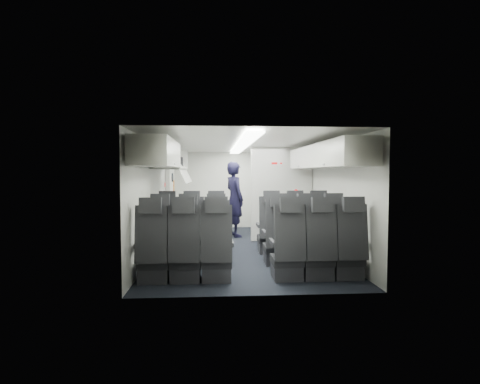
{
  "coord_description": "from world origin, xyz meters",
  "views": [
    {
      "loc": [
        -0.53,
        -7.67,
        1.57
      ],
      "look_at": [
        0.0,
        0.4,
        1.15
      ],
      "focal_mm": 28.0,
      "sensor_mm": 36.0,
      "label": 1
    }
  ],
  "objects": [
    {
      "name": "overhead_bin_right_rear",
      "position": [
        1.4,
        -2.0,
        1.86
      ],
      "size": [
        0.53,
        1.8,
        0.4
      ],
      "color": "white",
      "rests_on": "cabin_shell"
    },
    {
      "name": "flight_attendant",
      "position": [
        -0.06,
        1.48,
        0.92
      ],
      "size": [
        0.67,
        0.79,
        1.84
      ],
      "primitive_type": "imported",
      "rotation": [
        0.0,
        0.0,
        1.98
      ],
      "color": "black",
      "rests_on": "ground"
    },
    {
      "name": "carry_on_bag",
      "position": [
        -1.38,
        -0.03,
        1.78
      ],
      "size": [
        0.38,
        0.28,
        0.22
      ],
      "primitive_type": "cube",
      "rotation": [
        0.0,
        0.0,
        -0.07
      ],
      "color": "black",
      "rests_on": "overhead_bin_left_front_open"
    },
    {
      "name": "seat_row_mid",
      "position": [
        -0.0,
        -1.43,
        0.4
      ],
      "size": [
        3.33,
        0.56,
        1.24
      ],
      "color": "#262629",
      "rests_on": "cabin_shell"
    },
    {
      "name": "overhead_bin_left_front_open",
      "position": [
        -1.44,
        -0.25,
        1.74
      ],
      "size": [
        0.64,
        1.7,
        0.72
      ],
      "color": "#9E9E93",
      "rests_on": "cabin_shell"
    },
    {
      "name": "cabin_shell",
      "position": [
        0.0,
        0.0,
        1.12
      ],
      "size": [
        3.41,
        6.01,
        2.16
      ],
      "color": "black",
      "rests_on": "ground"
    },
    {
      "name": "galley_unit",
      "position": [
        0.95,
        2.72,
        0.95
      ],
      "size": [
        0.85,
        0.52,
        1.9
      ],
      "color": "#939399",
      "rests_on": "cabin_shell"
    },
    {
      "name": "seat_row_rear",
      "position": [
        -0.0,
        -2.33,
        0.4
      ],
      "size": [
        3.33,
        0.56,
        1.24
      ],
      "color": "#262629",
      "rests_on": "cabin_shell"
    },
    {
      "name": "overhead_bin_left_rear",
      "position": [
        -1.4,
        -2.0,
        1.86
      ],
      "size": [
        0.53,
        1.8,
        0.4
      ],
      "color": "white",
      "rests_on": "cabin_shell"
    },
    {
      "name": "seat_row_front",
      "position": [
        -0.0,
        -0.53,
        0.4
      ],
      "size": [
        3.33,
        0.56,
        1.24
      ],
      "color": "#262629",
      "rests_on": "cabin_shell"
    },
    {
      "name": "bulkhead_partition",
      "position": [
        0.98,
        0.8,
        1.08
      ],
      "size": [
        1.4,
        0.15,
        2.13
      ],
      "color": "white",
      "rests_on": "cabin_shell"
    },
    {
      "name": "papers",
      "position": [
        0.13,
        1.43,
        1.06
      ],
      "size": [
        0.18,
        0.03,
        0.12
      ],
      "primitive_type": "cube",
      "rotation": [
        0.0,
        0.0,
        0.06
      ],
      "color": "white",
      "rests_on": "flight_attendant"
    },
    {
      "name": "boarding_door",
      "position": [
        -1.64,
        1.55,
        0.95
      ],
      "size": [
        0.12,
        1.27,
        1.86
      ],
      "color": "silver",
      "rests_on": "cabin_shell"
    },
    {
      "name": "overhead_bin_right_front",
      "position": [
        1.4,
        -0.25,
        1.86
      ],
      "size": [
        0.53,
        1.7,
        0.4
      ],
      "color": "white",
      "rests_on": "cabin_shell"
    }
  ]
}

